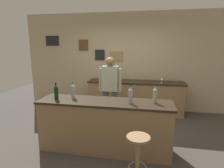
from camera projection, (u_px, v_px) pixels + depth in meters
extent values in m
plane|color=#423D38|center=(109.00, 139.00, 3.83)|extent=(10.00, 10.00, 0.00)
cube|color=tan|center=(123.00, 62.00, 5.50)|extent=(6.00, 0.06, 2.80)
cube|color=black|center=(52.00, 41.00, 5.74)|extent=(0.42, 0.02, 0.29)
cube|color=brown|center=(83.00, 45.00, 5.58)|extent=(0.28, 0.02, 0.32)
cube|color=black|center=(100.00, 55.00, 5.55)|extent=(0.29, 0.02, 0.31)
cube|color=#997F4C|center=(116.00, 56.00, 5.46)|extent=(0.37, 0.02, 0.28)
cube|color=olive|center=(105.00, 127.00, 3.36)|extent=(2.30, 0.57, 0.88)
cube|color=#2D2319|center=(105.00, 102.00, 3.26)|extent=(2.35, 0.60, 0.04)
cube|color=olive|center=(135.00, 98.00, 5.25)|extent=(2.57, 0.53, 0.86)
cube|color=#2D2319|center=(136.00, 82.00, 5.16)|extent=(2.62, 0.56, 0.04)
cylinder|color=#384766|center=(114.00, 109.00, 4.33)|extent=(0.13, 0.13, 0.86)
cylinder|color=#384766|center=(106.00, 108.00, 4.37)|extent=(0.13, 0.13, 0.86)
cube|color=#9EA38E|center=(110.00, 79.00, 4.21)|extent=(0.36, 0.20, 0.56)
sphere|color=brown|center=(110.00, 62.00, 4.13)|extent=(0.21, 0.21, 0.21)
cylinder|color=#9EA38E|center=(120.00, 80.00, 4.17)|extent=(0.08, 0.08, 0.52)
cylinder|color=#9EA38E|center=(101.00, 79.00, 4.26)|extent=(0.08, 0.08, 0.52)
cylinder|color=olive|center=(138.00, 161.00, 2.56)|extent=(0.06, 0.06, 0.65)
torus|color=olive|center=(137.00, 167.00, 2.58)|extent=(0.26, 0.26, 0.02)
cylinder|color=olive|center=(138.00, 138.00, 2.49)|extent=(0.32, 0.32, 0.03)
cylinder|color=black|center=(56.00, 94.00, 3.33)|extent=(0.07, 0.07, 0.20)
sphere|color=black|center=(56.00, 88.00, 3.31)|extent=(0.07, 0.07, 0.07)
cylinder|color=black|center=(56.00, 86.00, 3.31)|extent=(0.03, 0.03, 0.09)
cylinder|color=black|center=(56.00, 83.00, 3.30)|extent=(0.03, 0.03, 0.02)
cylinder|color=#999E99|center=(73.00, 93.00, 3.41)|extent=(0.07, 0.07, 0.20)
sphere|color=#999E99|center=(73.00, 87.00, 3.38)|extent=(0.07, 0.07, 0.07)
cylinder|color=#999E99|center=(73.00, 85.00, 3.38)|extent=(0.03, 0.03, 0.09)
cylinder|color=black|center=(73.00, 82.00, 3.37)|extent=(0.03, 0.03, 0.02)
cylinder|color=#999E99|center=(130.00, 98.00, 3.11)|extent=(0.07, 0.07, 0.20)
sphere|color=#999E99|center=(130.00, 91.00, 3.09)|extent=(0.07, 0.07, 0.07)
cylinder|color=#999E99|center=(131.00, 89.00, 3.08)|extent=(0.03, 0.03, 0.09)
cylinder|color=black|center=(131.00, 86.00, 3.07)|extent=(0.03, 0.03, 0.02)
cylinder|color=#999E99|center=(155.00, 97.00, 3.13)|extent=(0.07, 0.07, 0.20)
sphere|color=#999E99|center=(155.00, 91.00, 3.11)|extent=(0.07, 0.07, 0.07)
cylinder|color=#999E99|center=(155.00, 89.00, 3.10)|extent=(0.03, 0.03, 0.09)
cylinder|color=black|center=(156.00, 86.00, 3.09)|extent=(0.03, 0.03, 0.02)
cylinder|color=silver|center=(113.00, 80.00, 5.30)|extent=(0.06, 0.06, 0.00)
cylinder|color=silver|center=(113.00, 79.00, 5.30)|extent=(0.01, 0.01, 0.07)
cone|color=silver|center=(113.00, 76.00, 5.28)|extent=(0.07, 0.07, 0.08)
cylinder|color=silver|center=(161.00, 83.00, 4.95)|extent=(0.06, 0.06, 0.00)
cylinder|color=silver|center=(162.00, 81.00, 4.94)|extent=(0.01, 0.01, 0.07)
cone|color=silver|center=(162.00, 78.00, 4.92)|extent=(0.07, 0.07, 0.08)
cylinder|color=#338C4C|center=(107.00, 79.00, 5.27)|extent=(0.08, 0.08, 0.09)
torus|color=#338C4C|center=(109.00, 79.00, 5.26)|extent=(0.06, 0.01, 0.06)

